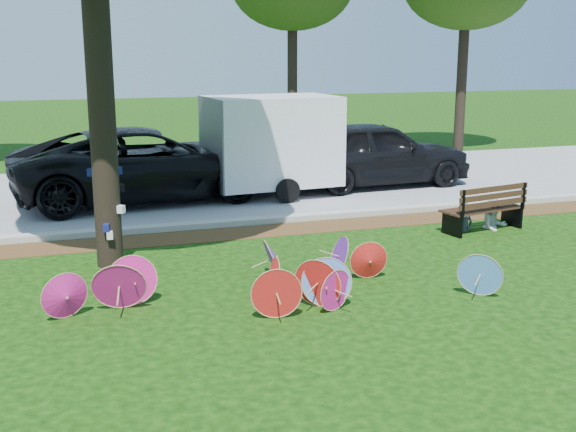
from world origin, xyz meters
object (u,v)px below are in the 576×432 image
object	(u,v)px
black_van	(147,164)
cargo_trailer	(272,141)
person_left	(466,203)
person_right	(496,199)
park_bench	(482,207)
dark_pickup	(374,153)
parasol_pile	(270,277)

from	to	relation	value
black_van	cargo_trailer	xyz separation A→B (m)	(3.05, -0.39, 0.50)
cargo_trailer	person_left	bearing A→B (deg)	-64.43
black_van	person_left	distance (m)	7.62
person_left	person_right	distance (m)	0.70
cargo_trailer	park_bench	world-z (taller)	cargo_trailer
park_bench	person_left	distance (m)	0.37
park_bench	person_left	size ratio (longest dim) A/B	1.59
black_van	dark_pickup	distance (m)	6.01
parasol_pile	person_left	size ratio (longest dim) A/B	5.77
parasol_pile	cargo_trailer	size ratio (longest dim) A/B	2.12
person_left	person_right	world-z (taller)	person_right
park_bench	black_van	bearing A→B (deg)	129.08
parasol_pile	black_van	xyz separation A→B (m)	(-0.80, 7.76, 0.53)
dark_pickup	park_bench	bearing A→B (deg)	178.00
cargo_trailer	person_left	world-z (taller)	cargo_trailer
person_right	parasol_pile	bearing A→B (deg)	-156.15
black_van	person_right	xyz separation A→B (m)	(6.42, -5.02, -0.27)
parasol_pile	dark_pickup	bearing A→B (deg)	56.21
black_van	person_right	size ratio (longest dim) A/B	5.19
park_bench	person_right	distance (m)	0.38
person_left	black_van	bearing A→B (deg)	119.90
dark_pickup	person_right	world-z (taller)	dark_pickup
dark_pickup	person_right	size ratio (longest dim) A/B	4.24
parasol_pile	person_right	world-z (taller)	person_right
black_van	cargo_trailer	bearing A→B (deg)	-103.52
dark_pickup	park_bench	world-z (taller)	dark_pickup
parasol_pile	dark_pickup	xyz separation A→B (m)	(5.21, 7.79, 0.53)
black_van	person_left	bearing A→B (deg)	-137.57
black_van	dark_pickup	xyz separation A→B (m)	(6.01, 0.03, 0.00)
dark_pickup	cargo_trailer	distance (m)	3.03
parasol_pile	dark_pickup	size ratio (longest dim) A/B	1.27
cargo_trailer	person_left	size ratio (longest dim) A/B	2.72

